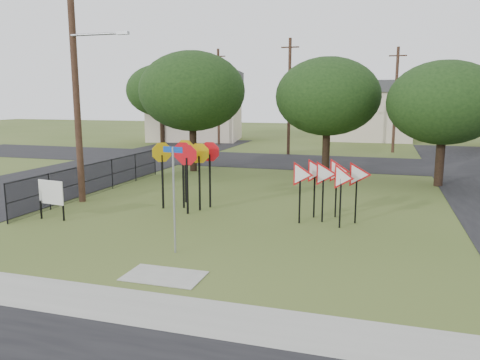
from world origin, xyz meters
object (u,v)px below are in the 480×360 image
object	(u,v)px
street_name_sign	(174,193)
info_board	(51,194)
yield_sign_cluster	(329,176)
stop_sign_cluster	(188,160)

from	to	relation	value
street_name_sign	info_board	size ratio (longest dim) A/B	2.10
yield_sign_cluster	info_board	xyz separation A→B (m)	(-9.82, -2.70, -0.70)
yield_sign_cluster	info_board	distance (m)	10.21
stop_sign_cluster	info_board	distance (m)	5.30
yield_sign_cluster	street_name_sign	bearing A→B (deg)	-128.81
street_name_sign	info_board	world-z (taller)	street_name_sign
yield_sign_cluster	info_board	bearing A→B (deg)	-164.64
stop_sign_cluster	yield_sign_cluster	xyz separation A→B (m)	(5.71, -0.48, -0.32)
yield_sign_cluster	info_board	size ratio (longest dim) A/B	1.97
stop_sign_cluster	yield_sign_cluster	world-z (taller)	stop_sign_cluster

